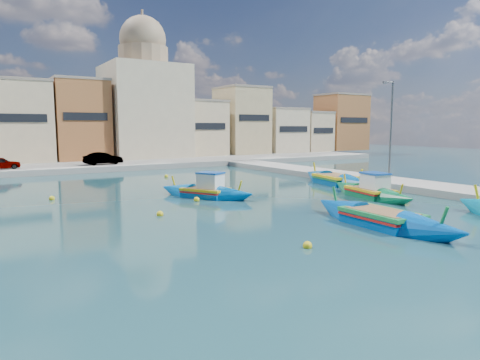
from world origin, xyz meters
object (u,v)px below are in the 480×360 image
object	(u,v)px
quay_street_lamp	(390,130)
luzzu_blue_cabin	(206,193)
church_block	(144,98)
luzzu_cyan_mid	(335,181)
luzzu_turquoise_cabin	(370,193)
luzzu_blue_south	(381,220)

from	to	relation	value
quay_street_lamp	luzzu_blue_cabin	xyz separation A→B (m)	(-14.28, 2.92, -4.02)
church_block	luzzu_cyan_mid	size ratio (longest dim) A/B	2.06
quay_street_lamp	luzzu_turquoise_cabin	xyz separation A→B (m)	(-5.09, -2.75, -4.02)
quay_street_lamp	luzzu_blue_south	size ratio (longest dim) A/B	0.89
luzzu_cyan_mid	luzzu_blue_south	world-z (taller)	luzzu_cyan_mid
luzzu_turquoise_cabin	luzzu_cyan_mid	xyz separation A→B (m)	(2.65, 5.95, -0.03)
church_block	luzzu_cyan_mid	bearing A→B (deg)	-80.78
luzzu_blue_cabin	luzzu_cyan_mid	distance (m)	11.84
church_block	luzzu_blue_south	xyz separation A→B (m)	(-3.59, -42.65, -8.14)
luzzu_cyan_mid	luzzu_blue_cabin	bearing A→B (deg)	-178.65
luzzu_blue_south	luzzu_turquoise_cabin	bearing A→B (deg)	44.80
church_block	luzzu_turquoise_cabin	world-z (taller)	church_block
church_block	luzzu_blue_cabin	world-z (taller)	church_block
quay_street_lamp	luzzu_cyan_mid	xyz separation A→B (m)	(-2.44, 3.20, -4.06)
church_block	luzzu_blue_south	distance (m)	43.56
church_block	quay_street_lamp	world-z (taller)	church_block
luzzu_blue_south	church_block	bearing A→B (deg)	85.19
church_block	luzzu_turquoise_cabin	distance (m)	37.70
luzzu_turquoise_cabin	luzzu_blue_cabin	world-z (taller)	luzzu_blue_cabin
luzzu_blue_cabin	luzzu_cyan_mid	world-z (taller)	luzzu_blue_cabin
quay_street_lamp	luzzu_blue_south	bearing A→B (deg)	-141.90
church_block	luzzu_blue_south	world-z (taller)	church_block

